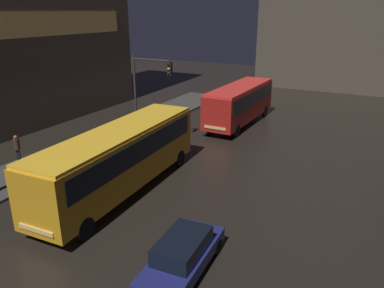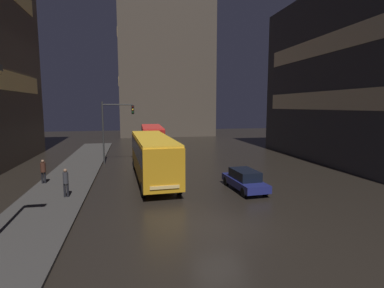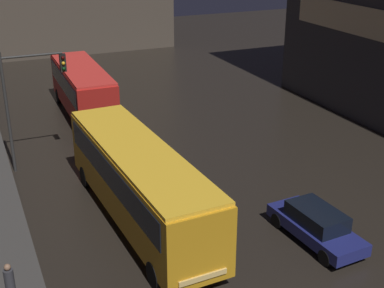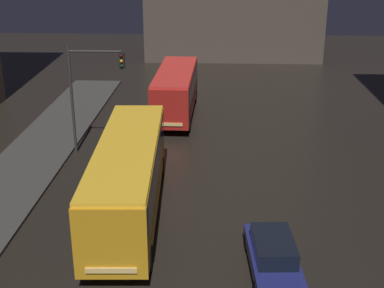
{
  "view_description": "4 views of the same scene",
  "coord_description": "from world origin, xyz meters",
  "px_view_note": "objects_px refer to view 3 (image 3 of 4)",
  "views": [
    {
      "loc": [
        9.23,
        -4.21,
        9.13
      ],
      "look_at": [
        0.6,
        12.25,
        2.5
      ],
      "focal_mm": 35.0,
      "sensor_mm": 36.0,
      "label": 1
    },
    {
      "loc": [
        -4.1,
        -13.33,
        5.84
      ],
      "look_at": [
        0.78,
        10.4,
        2.75
      ],
      "focal_mm": 28.0,
      "sensor_mm": 36.0,
      "label": 2
    },
    {
      "loc": [
        -8.47,
        -9.21,
        11.99
      ],
      "look_at": [
        1.03,
        12.46,
        2.15
      ],
      "focal_mm": 50.0,
      "sensor_mm": 36.0,
      "label": 3
    },
    {
      "loc": [
        1.37,
        -11.34,
        11.64
      ],
      "look_at": [
        0.26,
        12.32,
        2.61
      ],
      "focal_mm": 50.0,
      "sensor_mm": 36.0,
      "label": 4
    }
  ],
  "objects_px": {
    "car_taxi": "(316,224)",
    "traffic_light_main": "(27,91)",
    "bus_far": "(82,86)",
    "bus_near": "(139,177)",
    "pedestrian_near": "(10,284)"
  },
  "relations": [
    {
      "from": "pedestrian_near",
      "to": "car_taxi",
      "type": "bearing_deg",
      "value": -82.33
    },
    {
      "from": "traffic_light_main",
      "to": "pedestrian_near",
      "type": "bearing_deg",
      "value": -102.1
    },
    {
      "from": "bus_far",
      "to": "pedestrian_near",
      "type": "relative_size",
      "value": 5.32
    },
    {
      "from": "bus_near",
      "to": "car_taxi",
      "type": "relative_size",
      "value": 2.58
    },
    {
      "from": "bus_near",
      "to": "traffic_light_main",
      "type": "xyz_separation_m",
      "value": [
        -3.28,
        7.45,
        2.1
      ]
    },
    {
      "from": "bus_far",
      "to": "car_taxi",
      "type": "bearing_deg",
      "value": 105.96
    },
    {
      "from": "bus_near",
      "to": "car_taxi",
      "type": "distance_m",
      "value": 7.49
    },
    {
      "from": "car_taxi",
      "to": "traffic_light_main",
      "type": "bearing_deg",
      "value": -55.05
    },
    {
      "from": "bus_far",
      "to": "bus_near",
      "type": "bearing_deg",
      "value": 87.26
    },
    {
      "from": "car_taxi",
      "to": "traffic_light_main",
      "type": "xyz_separation_m",
      "value": [
        -9.31,
        11.68,
        3.49
      ]
    },
    {
      "from": "bus_near",
      "to": "traffic_light_main",
      "type": "distance_m",
      "value": 8.41
    },
    {
      "from": "bus_near",
      "to": "pedestrian_near",
      "type": "distance_m",
      "value": 7.0
    },
    {
      "from": "car_taxi",
      "to": "pedestrian_near",
      "type": "height_order",
      "value": "pedestrian_near"
    },
    {
      "from": "bus_near",
      "to": "pedestrian_near",
      "type": "height_order",
      "value": "bus_near"
    },
    {
      "from": "bus_near",
      "to": "bus_far",
      "type": "relative_size",
      "value": 1.22
    }
  ]
}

